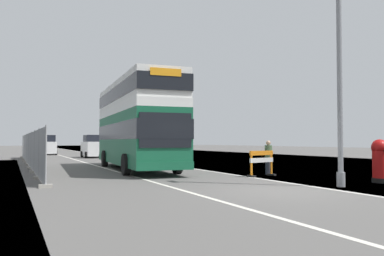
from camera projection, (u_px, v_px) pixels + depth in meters
name	position (u px, v px, depth m)	size (l,w,h in m)	color
ground	(295.00, 191.00, 12.90)	(140.00, 280.00, 0.10)	#565451
double_decker_bus	(136.00, 124.00, 22.11)	(3.31, 11.67, 4.78)	#145638
lamppost_foreground	(339.00, 56.00, 13.88)	(0.29, 0.70, 9.57)	gray
red_pillar_postbox	(380.00, 159.00, 15.15)	(0.62, 0.62, 1.64)	black
roadworks_barrier	(262.00, 161.00, 17.86)	(1.54, 0.79, 1.14)	orange
construction_site_fence	(29.00, 150.00, 25.79)	(0.44, 27.40, 2.12)	#A8AAAD
car_oncoming_near	(93.00, 147.00, 38.28)	(1.90, 3.99, 2.16)	silver
car_receding_mid	(47.00, 146.00, 45.97)	(1.92, 3.96, 2.27)	silver
pedestrian_at_kerb	(268.00, 158.00, 18.61)	(0.34, 0.34, 1.60)	#2D3342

